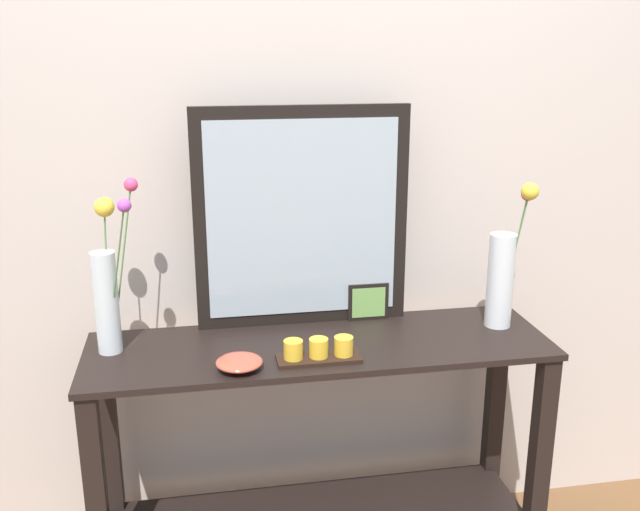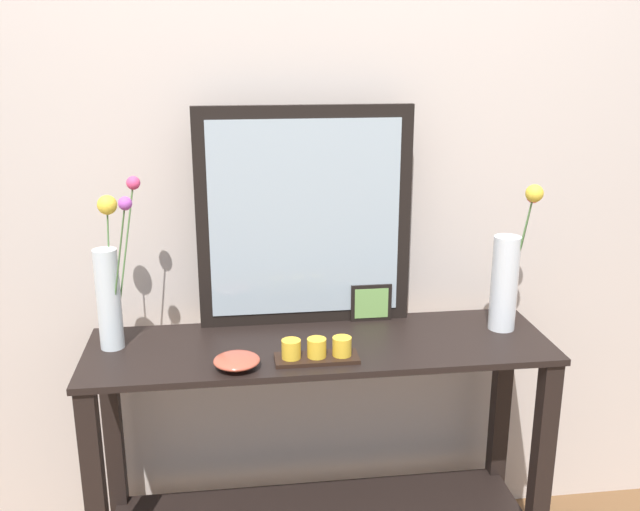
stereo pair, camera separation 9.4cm
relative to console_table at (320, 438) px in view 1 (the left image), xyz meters
The scene contains 8 objects.
wall_back 0.90m from the console_table, 90.00° to the left, with size 6.40×0.08×2.70m, color beige.
console_table is the anchor object (origin of this frame).
mirror_leaning 0.71m from the console_table, 97.87° to the left, with size 0.68×0.03×0.70m.
tall_vase_left 0.82m from the console_table, behind, with size 0.15×0.15×0.51m.
vase_right 0.79m from the console_table, ahead, with size 0.15×0.12×0.48m.
candle_tray 0.38m from the console_table, 102.04° to the right, with size 0.24×0.09×0.07m.
picture_frame_small 0.47m from the console_table, 40.56° to the left, with size 0.14×0.01×0.12m.
decorative_bowl 0.46m from the console_table, 151.27° to the right, with size 0.13×0.13×0.04m.
Camera 1 is at (-0.36, -1.98, 1.73)m, focal length 39.99 mm.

